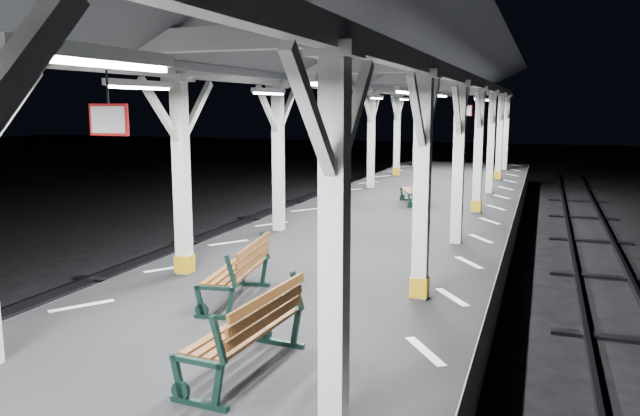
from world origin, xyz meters
The scene contains 8 objects.
ground centered at (0.00, 0.00, 0.00)m, with size 120.00×120.00×0.00m, color black.
platform centered at (0.00, 0.00, 0.50)m, with size 6.00×50.00×1.00m, color black.
hazard_stripes_left centered at (-2.45, 0.00, 1.00)m, with size 1.00×48.00×0.01m, color silver.
hazard_stripes_right centered at (2.45, 0.00, 1.00)m, with size 1.00×48.00×0.01m, color silver.
canopy centered at (0.00, -0.02, 4.56)m, with size 5.40×49.00×4.65m.
bench_near centered at (0.84, -1.24, 1.50)m, with size 0.76×1.77×0.94m.
bench_mid centered at (-0.40, 0.96, 1.48)m, with size 0.86×1.74×0.90m.
bench_far centered at (0.18, 10.86, 1.42)m, with size 1.02×1.56×0.79m.
Camera 1 is at (3.62, -6.87, 3.81)m, focal length 35.00 mm.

